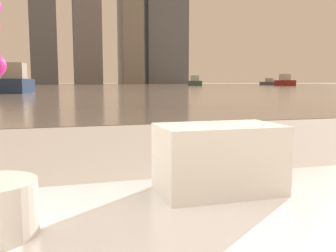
{
  "coord_description": "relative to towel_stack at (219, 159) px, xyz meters",
  "views": [
    {
      "loc": [
        -0.59,
        0.15,
        0.81
      ],
      "look_at": [
        0.03,
        2.27,
        0.55
      ],
      "focal_mm": 40.0,
      "sensor_mm": 36.0,
      "label": 1
    }
  ],
  "objects": [
    {
      "name": "towel_stack",
      "position": [
        0.0,
        0.0,
        0.0
      ],
      "size": [
        0.28,
        0.17,
        0.16
      ],
      "color": "silver",
      "rests_on": "bathtub"
    },
    {
      "name": "harbor_boat_3",
      "position": [
        39.83,
        59.83,
        0.13
      ],
      "size": [
        3.12,
        6.02,
        2.15
      ],
      "color": "maroon",
      "rests_on": "harbor_water"
    },
    {
      "name": "harbor_boat_0",
      "position": [
        -3.29,
        27.79,
        0.11
      ],
      "size": [
        2.38,
        5.71,
        2.09
      ],
      "color": "navy",
      "rests_on": "harbor_water"
    },
    {
      "name": "skyline_tower_2",
      "position": [
        -3.94,
        117.06,
        17.27
      ],
      "size": [
        7.41,
        10.1,
        35.81
      ],
      "color": "slate",
      "rests_on": "ground_plane"
    },
    {
      "name": "harbor_boat_2",
      "position": [
        42.29,
        69.13,
        -0.11
      ],
      "size": [
        3.1,
        4.03,
        1.46
      ],
      "color": "#4C4C51",
      "rests_on": "harbor_water"
    },
    {
      "name": "harbor_boat_5",
      "position": [
        24.56,
        66.34,
        0.05
      ],
      "size": [
        2.51,
        5.31,
        1.91
      ],
      "color": "#335647",
      "rests_on": "harbor_water"
    },
    {
      "name": "harbor_water",
      "position": [
        0.23,
        61.06,
        -0.63
      ],
      "size": [
        180.0,
        110.0,
        0.01
      ],
      "color": "gray",
      "rests_on": "ground_plane"
    }
  ]
}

